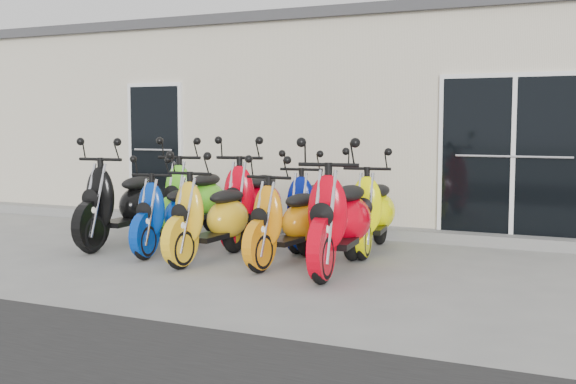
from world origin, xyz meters
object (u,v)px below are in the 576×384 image
Objects in this scene: scooter_back_blue at (310,198)px; scooter_back_yellow at (373,199)px; scooter_front_blue at (168,203)px; scooter_front_orange_b at (286,209)px; scooter_back_green at (194,188)px; scooter_front_black at (121,191)px; scooter_front_red at (340,204)px; scooter_back_red at (252,190)px; scooter_front_orange_a at (210,205)px.

scooter_back_blue is 0.89m from scooter_back_yellow.
scooter_back_blue is at bearing 32.68° from scooter_front_blue.
scooter_back_yellow is at bearing 65.35° from scooter_front_orange_b.
scooter_front_orange_b is 2.29m from scooter_back_green.
scooter_front_orange_b is at bearing -8.94° from scooter_front_black.
scooter_front_red is at bearing -6.19° from scooter_front_orange_b.
scooter_back_blue is at bearing 0.56° from scooter_back_red.
scooter_front_red is (3.27, -0.35, 0.02)m from scooter_front_black.
scooter_back_yellow is at bearing 13.13° from scooter_front_black.
scooter_back_green is 0.94m from scooter_back_red.
scooter_back_red is (-0.13, 1.31, 0.08)m from scooter_front_orange_a.
scooter_front_red is 1.34m from scooter_back_yellow.
scooter_front_red is at bearing 3.81° from scooter_front_orange_a.
scooter_back_yellow is (2.35, 1.14, 0.05)m from scooter_front_blue.
scooter_front_black is 0.97× the size of scooter_front_red.
scooter_front_orange_a is at bearing -23.86° from scooter_front_blue.
scooter_front_orange_a is at bearing -92.03° from scooter_back_red.
scooter_front_black is 1.07m from scooter_back_green.
scooter_front_red is at bearing -95.49° from scooter_back_yellow.
scooter_front_orange_a is 0.94m from scooter_front_orange_b.
scooter_back_blue is (1.46, 1.17, 0.03)m from scooter_front_blue.
scooter_back_red reaches higher than scooter_back_yellow.
scooter_front_orange_a is 2.10m from scooter_back_yellow.
scooter_front_blue is 0.86× the size of scooter_back_green.
scooter_back_yellow is at bearing -9.40° from scooter_back_blue.
scooter_front_black is at bearing 167.37° from scooter_front_orange_a.
scooter_front_red is 1.11× the size of scooter_back_yellow.
scooter_back_green is 0.99× the size of scooter_back_red.
scooter_front_orange_b is 0.73m from scooter_front_red.
scooter_front_orange_a is at bearing -58.28° from scooter_back_green.
scooter_front_black is 0.88m from scooter_front_blue.
scooter_back_red reaches higher than scooter_front_black.
scooter_back_red is 0.83m from scooter_back_blue.
scooter_back_yellow is at bearing 43.16° from scooter_front_orange_a.
scooter_back_yellow reaches higher than scooter_front_blue.
scooter_back_red reaches higher than scooter_front_blue.
scooter_front_red is 1.15× the size of scooter_back_blue.
scooter_back_red is at bearing 26.83° from scooter_front_black.
scooter_front_black reaches higher than scooter_back_green.
scooter_back_red is at bearing 97.19° from scooter_front_orange_a.
scooter_front_red reaches higher than scooter_front_orange_a.
scooter_front_black is 1.08× the size of scooter_back_yellow.
scooter_back_blue is (-0.23, 1.24, 0.01)m from scooter_front_orange_b.
scooter_front_red is 1.01× the size of scooter_back_red.
scooter_back_blue is at bearing 65.93° from scooter_front_orange_a.
scooter_front_orange_a is 0.88× the size of scooter_front_red.
scooter_back_red is (-1.76, 1.25, -0.01)m from scooter_front_red.
scooter_front_black is 1.69m from scooter_front_orange_a.
scooter_front_black is 0.99× the size of scooter_back_red.
scooter_front_black is at bearing -163.92° from scooter_back_blue.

